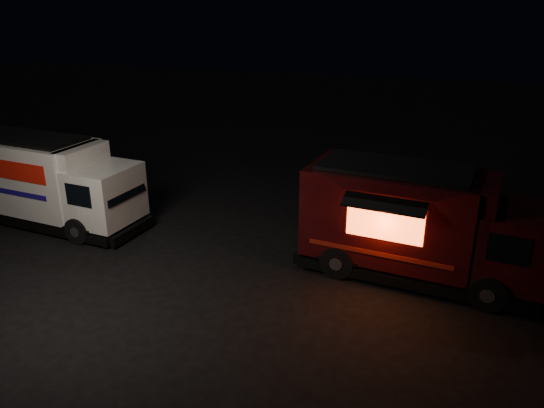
{
  "coord_description": "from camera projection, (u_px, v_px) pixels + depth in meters",
  "views": [
    {
      "loc": [
        6.76,
        -12.11,
        7.01
      ],
      "look_at": [
        2.16,
        2.0,
        1.22
      ],
      "focal_mm": 35.0,
      "sensor_mm": 36.0,
      "label": 1
    }
  ],
  "objects": [
    {
      "name": "ground",
      "position": [
        179.0,
        259.0,
        15.22
      ],
      "size": [
        80.0,
        80.0,
        0.0
      ],
      "primitive_type": "plane",
      "color": "black",
      "rests_on": "ground"
    },
    {
      "name": "red_truck",
      "position": [
        423.0,
        224.0,
        13.83
      ],
      "size": [
        6.67,
        3.14,
        2.99
      ],
      "primitive_type": null,
      "rotation": [
        0.0,
        0.0,
        -0.12
      ],
      "color": "#370A0C",
      "rests_on": "ground"
    },
    {
      "name": "white_truck",
      "position": [
        52.0,
        182.0,
        17.2
      ],
      "size": [
        6.51,
        2.8,
        2.87
      ],
      "primitive_type": null,
      "rotation": [
        0.0,
        0.0,
        -0.1
      ],
      "color": "white",
      "rests_on": "ground"
    }
  ]
}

